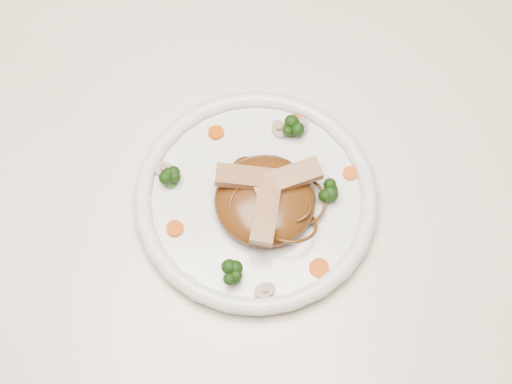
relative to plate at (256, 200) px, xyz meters
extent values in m
plane|color=brown|center=(-0.06, 0.01, -0.76)|extent=(4.00, 4.00, 0.00)
cube|color=white|center=(-0.06, 0.01, -0.03)|extent=(1.20, 0.80, 0.04)
cylinder|color=brown|center=(0.48, 0.35, -0.40)|extent=(0.06, 0.06, 0.71)
cylinder|color=white|center=(0.00, 0.00, 0.00)|extent=(0.35, 0.35, 0.02)
ellipsoid|color=#582B10|center=(0.01, -0.01, 0.02)|extent=(0.14, 0.14, 0.04)
cube|color=tan|center=(0.03, 0.00, 0.05)|extent=(0.08, 0.03, 0.01)
cube|color=tan|center=(0.00, 0.01, 0.05)|extent=(0.08, 0.05, 0.01)
cube|color=tan|center=(0.00, -0.04, 0.05)|extent=(0.06, 0.08, 0.01)
cylinder|color=#E04F08|center=(0.07, 0.08, 0.01)|extent=(0.02, 0.02, 0.00)
cylinder|color=#E04F08|center=(-0.10, -0.01, 0.01)|extent=(0.02, 0.02, 0.00)
cylinder|color=#E04F08|center=(0.11, 0.00, 0.01)|extent=(0.02, 0.02, 0.00)
cylinder|color=#E04F08|center=(-0.02, 0.10, 0.01)|extent=(0.02, 0.02, 0.00)
cylinder|color=#E04F08|center=(0.04, -0.10, 0.01)|extent=(0.03, 0.03, 0.00)
cylinder|color=tan|center=(-0.02, -0.11, 0.01)|extent=(0.03, 0.03, 0.01)
cylinder|color=tan|center=(0.08, 0.07, 0.01)|extent=(0.03, 0.03, 0.01)
cylinder|color=tan|center=(-0.09, 0.06, 0.01)|extent=(0.04, 0.04, 0.01)
cylinder|color=tan|center=(0.05, 0.08, 0.01)|extent=(0.03, 0.03, 0.01)
camera|label=1|loc=(-0.09, -0.32, 0.73)|focal=48.41mm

